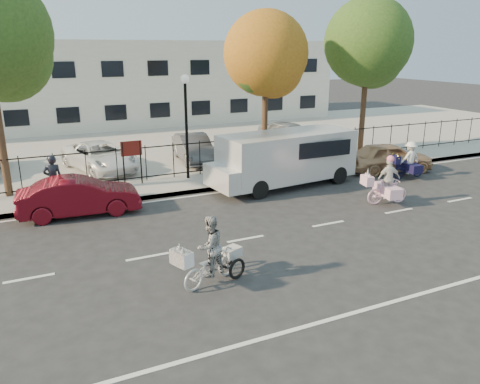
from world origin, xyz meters
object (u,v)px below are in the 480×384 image
unicorn_bike (387,186)px  pedestrian (53,179)px  lamppost (186,109)px  lot_car_d (289,134)px  lot_car_b (100,156)px  zebra_trike (210,258)px  white_van (285,157)px  gold_sedan (389,157)px  red_sedan (79,196)px  bull_bike (409,164)px  lot_car_c (194,148)px

unicorn_bike → pedestrian: 12.07m
lamppost → unicorn_bike: lamppost is taller
lot_car_d → lot_car_b: bearing=171.8°
zebra_trike → white_van: white_van is taller
white_van → gold_sedan: 5.54m
lamppost → lot_car_b: (-3.19, 2.96, -2.33)m
red_sedan → unicorn_bike: bearing=-104.8°
unicorn_bike → lot_car_d: 10.11m
bull_bike → pedestrian: size_ratio=1.01×
red_sedan → lot_car_d: lot_car_d is taller
white_van → red_sedan: 8.18m
zebra_trike → lot_car_b: zebra_trike is taller
unicorn_bike → pedestrian: pedestrian is taller
zebra_trike → gold_sedan: bearing=-81.4°
lot_car_b → zebra_trike: bearing=-102.7°
lot_car_b → lot_car_c: 4.46m
bull_bike → white_van: bearing=80.2°
lamppost → bull_bike: (8.96, -3.60, -2.46)m
lamppost → lot_car_d: 8.68m
white_van → lot_car_b: size_ratio=1.41×
lot_car_c → gold_sedan: bearing=-28.4°
lot_car_b → lot_car_d: size_ratio=1.11×
white_van → red_sedan: bearing=174.8°
lot_car_c → lot_car_d: lot_car_d is taller
lamppost → zebra_trike: size_ratio=2.16×
gold_sedan → lot_car_c: lot_car_c is taller
lamppost → zebra_trike: lamppost is taller
lot_car_b → lot_car_d: 10.62m
red_sedan → white_van: bearing=-84.9°
lot_car_d → bull_bike: bearing=-92.0°
gold_sedan → lamppost: bearing=87.5°
zebra_trike → bull_bike: (11.42, 5.31, -0.02)m
red_sedan → pedestrian: 1.55m
pedestrian → gold_sedan: bearing=172.6°
zebra_trike → lot_car_c: zebra_trike is taller
unicorn_bike → red_sedan: bearing=82.7°
bull_bike → lot_car_d: 7.74m
red_sedan → pedestrian: size_ratio=2.28×
lamppost → lot_car_d: size_ratio=1.05×
red_sedan → zebra_trike: bearing=-156.6°
bull_bike → white_van: 5.70m
zebra_trike → red_sedan: zebra_trike is taller
lot_car_b → lamppost: bearing=-59.0°
unicorn_bike → lot_car_b: size_ratio=0.40×
lot_car_b → lot_car_c: size_ratio=1.14×
bull_bike → gold_sedan: bull_bike is taller
white_van → lot_car_d: bearing=51.6°
white_van → lot_car_b: (-6.62, 5.26, -0.44)m
bull_bike → red_sedan: bearing=88.6°
unicorn_bike → gold_sedan: size_ratio=0.46×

